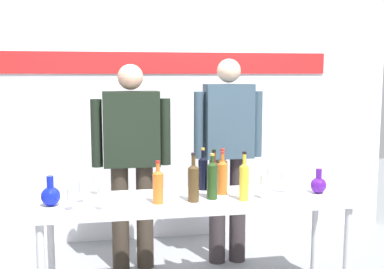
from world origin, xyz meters
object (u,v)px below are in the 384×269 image
(presenter_right, at_px, (228,148))
(wine_bottle_2, at_px, (203,172))
(wine_glass_left_2, at_px, (72,195))
(wine_glass_right_2, at_px, (285,178))
(display_table, at_px, (196,207))
(wine_bottle_7, at_px, (222,172))
(decanter_blue_right, at_px, (318,184))
(wine_glass_right_0, at_px, (271,174))
(wine_glass_left_3, at_px, (103,194))
(wine_bottle_0, at_px, (214,175))
(wine_bottle_6, at_px, (222,176))
(wine_bottle_4, at_px, (212,179))
(wine_glass_right_1, at_px, (265,183))
(wine_glass_left_1, at_px, (98,180))
(wine_bottle_1, at_px, (193,181))
(wine_bottle_3, at_px, (244,180))
(decanter_blue_left, at_px, (51,195))
(wine_glass_left_0, at_px, (84,187))
(wine_bottle_5, at_px, (158,185))
(presenter_left, at_px, (132,153))

(presenter_right, distance_m, wine_bottle_2, 0.55)
(wine_glass_left_2, height_order, wine_glass_right_2, wine_glass_right_2)
(display_table, relative_size, wine_bottle_7, 7.05)
(decanter_blue_right, distance_m, wine_glass_right_0, 0.36)
(wine_glass_left_3, bearing_deg, wine_glass_right_2, 9.91)
(wine_bottle_0, xyz_separation_m, wine_bottle_6, (0.04, -0.08, 0.00))
(wine_bottle_4, distance_m, wine_glass_right_1, 0.36)
(display_table, height_order, wine_glass_left_1, wine_glass_left_1)
(wine_bottle_7, bearing_deg, wine_glass_right_0, -3.56)
(wine_bottle_1, distance_m, wine_bottle_3, 0.34)
(decanter_blue_right, relative_size, wine_glass_left_3, 1.16)
(display_table, height_order, wine_glass_left_2, wine_glass_left_2)
(presenter_right, bearing_deg, wine_bottle_3, -96.77)
(decanter_blue_right, relative_size, wine_bottle_3, 0.53)
(presenter_right, bearing_deg, wine_bottle_2, -124.53)
(wine_glass_left_1, bearing_deg, wine_glass_right_1, -15.93)
(decanter_blue_left, relative_size, wine_glass_right_2, 1.26)
(decanter_blue_left, relative_size, wine_bottle_4, 0.63)
(presenter_right, xyz_separation_m, wine_bottle_7, (-0.16, -0.45, -0.11))
(wine_glass_left_0, xyz_separation_m, wine_glass_right_2, (1.42, 0.02, 0.00))
(wine_glass_left_2, bearing_deg, wine_glass_left_3, -9.15)
(wine_bottle_2, bearing_deg, wine_bottle_0, -49.12)
(presenter_right, bearing_deg, decanter_blue_right, -54.95)
(wine_bottle_0, bearing_deg, wine_bottle_4, -106.02)
(presenter_right, distance_m, wine_glass_right_2, 0.71)
(wine_glass_left_0, bearing_deg, wine_bottle_2, 14.77)
(presenter_right, distance_m, wine_glass_left_3, 1.36)
(presenter_right, distance_m, wine_bottle_6, 0.64)
(wine_bottle_3, height_order, wine_glass_left_0, wine_bottle_3)
(wine_glass_right_1, bearing_deg, display_table, 167.17)
(decanter_blue_right, distance_m, wine_glass_right_1, 0.44)
(wine_bottle_2, bearing_deg, wine_glass_right_2, -19.77)
(wine_bottle_3, bearing_deg, wine_glass_left_3, -175.31)
(wine_bottle_4, relative_size, wine_bottle_5, 1.10)
(display_table, xyz_separation_m, wine_glass_left_0, (-0.76, 0.00, 0.17))
(wine_glass_right_1, height_order, wine_glass_right_2, wine_glass_right_1)
(decanter_blue_left, xyz_separation_m, wine_bottle_6, (1.17, 0.09, 0.06))
(decanter_blue_left, relative_size, decanter_blue_right, 1.11)
(wine_bottle_0, distance_m, wine_glass_left_1, 0.83)
(presenter_left, bearing_deg, wine_glass_left_0, -117.77)
(display_table, height_order, wine_glass_left_0, wine_glass_left_0)
(wine_bottle_2, bearing_deg, display_table, -112.87)
(display_table, xyz_separation_m, wine_bottle_3, (0.31, -0.12, 0.21))
(decanter_blue_left, relative_size, wine_glass_left_0, 1.33)
(wine_glass_right_1, bearing_deg, wine_bottle_7, 123.26)
(wine_bottle_2, bearing_deg, wine_glass_left_0, -165.23)
(wine_bottle_1, distance_m, wine_glass_right_1, 0.50)
(wine_bottle_6, bearing_deg, wine_bottle_4, -132.05)
(presenter_left, distance_m, wine_glass_right_0, 1.13)
(presenter_left, relative_size, wine_bottle_5, 5.86)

